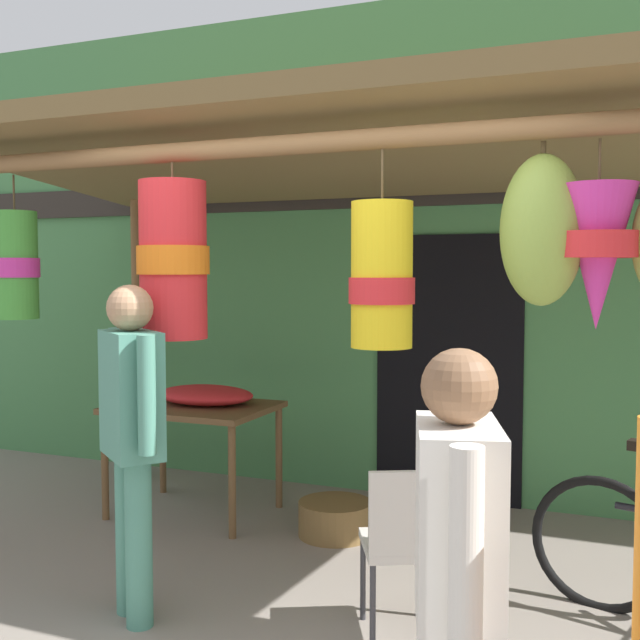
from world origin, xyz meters
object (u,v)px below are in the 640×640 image
object	(u,v)px
display_table	(194,417)
wicker_basket_by_table	(335,519)
vendor_in_orange	(457,579)
flower_heap_on_table	(207,395)
folding_chair	(409,537)
customer_foreground	(132,424)

from	to	relation	value
display_table	wicker_basket_by_table	bearing A→B (deg)	-2.95
display_table	vendor_in_orange	world-z (taller)	vendor_in_orange
flower_heap_on_table	folding_chair	distance (m)	2.32
folding_chair	customer_foreground	size ratio (longest dim) A/B	0.50
display_table	customer_foreground	bearing A→B (deg)	-68.70
customer_foreground	display_table	bearing A→B (deg)	111.30
display_table	folding_chair	world-z (taller)	folding_chair
customer_foreground	wicker_basket_by_table	bearing A→B (deg)	71.81
flower_heap_on_table	vendor_in_orange	size ratio (longest dim) A/B	0.47
wicker_basket_by_table	flower_heap_on_table	bearing A→B (deg)	173.80
customer_foreground	flower_heap_on_table	bearing A→B (deg)	108.28
customer_foreground	folding_chair	bearing A→B (deg)	11.60
vendor_in_orange	folding_chair	bearing A→B (deg)	110.75
folding_chair	flower_heap_on_table	bearing A→B (deg)	144.28
wicker_basket_by_table	vendor_in_orange	world-z (taller)	vendor_in_orange
display_table	customer_foreground	size ratio (longest dim) A/B	0.66
wicker_basket_by_table	customer_foreground	xyz separation A→B (m)	(-0.49, -1.50, 0.87)
vendor_in_orange	wicker_basket_by_table	bearing A→B (deg)	117.66
folding_chair	wicker_basket_by_table	bearing A→B (deg)	124.28
folding_chair	vendor_in_orange	world-z (taller)	vendor_in_orange
wicker_basket_by_table	folding_chair	bearing A→B (deg)	-55.72
wicker_basket_by_table	vendor_in_orange	xyz separation A→B (m)	(1.34, -2.56, 0.78)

